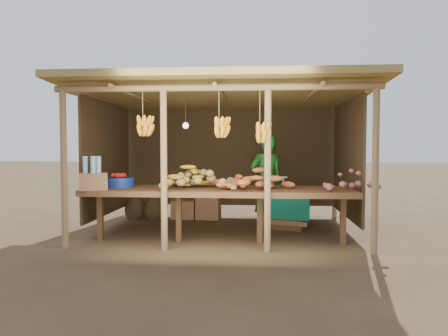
{
  "coord_description": "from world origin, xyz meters",
  "views": [
    {
      "loc": [
        0.58,
        -7.32,
        1.43
      ],
      "look_at": [
        0.0,
        0.0,
        1.05
      ],
      "focal_mm": 35.0,
      "sensor_mm": 36.0,
      "label": 1
    }
  ],
  "objects": [
    {
      "name": "carton_stack",
      "position": [
        -0.54,
        0.94,
        0.31
      ],
      "size": [
        0.94,
        0.37,
        0.71
      ],
      "color": "#8F6040",
      "rests_on": "ground"
    },
    {
      "name": "onion_heap",
      "position": [
        1.9,
        -1.09,
        0.98
      ],
      "size": [
        0.85,
        0.53,
        0.36
      ],
      "primitive_type": null,
      "rotation": [
        0.0,
        0.0,
        0.04
      ],
      "color": "#AA5359",
      "rests_on": "counter"
    },
    {
      "name": "burlap_sacks",
      "position": [
        -1.63,
        0.91,
        0.23
      ],
      "size": [
        0.74,
        0.39,
        0.52
      ],
      "color": "#4C3923",
      "rests_on": "ground"
    },
    {
      "name": "counter",
      "position": [
        0.0,
        -0.95,
        0.74
      ],
      "size": [
        3.9,
        1.05,
        0.8
      ],
      "color": "brown",
      "rests_on": "ground"
    },
    {
      "name": "ground",
      "position": [
        0.0,
        0.0,
        0.0
      ],
      "size": [
        60.0,
        60.0,
        0.0
      ],
      "primitive_type": "plane",
      "color": "brown",
      "rests_on": "ground"
    },
    {
      "name": "stall_structure",
      "position": [
        -0.03,
        -0.03,
        1.92
      ],
      "size": [
        4.7,
        3.5,
        2.43
      ],
      "color": "#93734B",
      "rests_on": "ground"
    },
    {
      "name": "banana_pile",
      "position": [
        -0.44,
        -0.85,
        0.98
      ],
      "size": [
        0.79,
        0.64,
        0.35
      ],
      "primitive_type": null,
      "rotation": [
        0.0,
        0.0,
        0.38
      ],
      "color": "yellow",
      "rests_on": "counter"
    },
    {
      "name": "tarp_crate",
      "position": [
        1.06,
        0.3,
        0.37
      ],
      "size": [
        0.93,
        0.86,
        0.91
      ],
      "color": "brown",
      "rests_on": "ground"
    },
    {
      "name": "sweet_potato_heap",
      "position": [
        0.46,
        -1.07,
        0.98
      ],
      "size": [
        1.22,
        0.84,
        0.36
      ],
      "primitive_type": null,
      "rotation": [
        0.0,
        0.0,
        0.15
      ],
      "color": "#BF6031",
      "rests_on": "counter"
    },
    {
      "name": "vendor",
      "position": [
        0.72,
        0.19,
        0.8
      ],
      "size": [
        0.68,
        0.56,
        1.61
      ],
      "primitive_type": "imported",
      "rotation": [
        0.0,
        0.0,
        3.48
      ],
      "color": "#186E1E",
      "rests_on": "ground"
    },
    {
      "name": "potato_heap",
      "position": [
        -0.29,
        -1.0,
        0.99
      ],
      "size": [
        1.25,
        1.01,
        0.37
      ],
      "primitive_type": null,
      "rotation": [
        0.0,
        0.0,
        0.39
      ],
      "color": "olive",
      "rests_on": "counter"
    },
    {
      "name": "bottle_box",
      "position": [
        -1.76,
        -1.32,
        0.98
      ],
      "size": [
        0.46,
        0.42,
        0.48
      ],
      "color": "#8F6040",
      "rests_on": "counter"
    },
    {
      "name": "tomato_basin",
      "position": [
        -1.51,
        -0.88,
        0.89
      ],
      "size": [
        0.41,
        0.41,
        0.22
      ],
      "rotation": [
        0.0,
        0.0,
        -0.34
      ],
      "color": "navy",
      "rests_on": "counter"
    }
  ]
}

